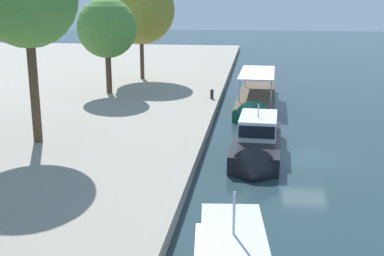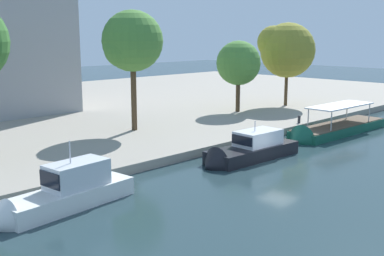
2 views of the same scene
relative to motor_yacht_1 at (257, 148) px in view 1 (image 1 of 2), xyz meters
name	(u,v)px [view 1 (image 1 of 2)]	position (x,y,z in m)	size (l,w,h in m)	color
ground_plane	(306,158)	(0.11, -2.89, -0.54)	(220.00, 220.00, 0.00)	#23383D
motor_yacht_1	(257,148)	(0.00, 0.00, 0.00)	(9.46, 3.11, 4.01)	black
tour_boat_2	(256,103)	(13.44, 0.11, -0.17)	(14.42, 3.55, 3.99)	#14513D
mooring_bollard_0	(212,94)	(13.21, 3.82, 0.59)	(0.31, 0.31, 0.81)	#2D2D33
tree_2	(139,9)	(22.77, 12.17, 7.30)	(6.88, 6.88, 10.45)	#4C3823
tree_3	(107,28)	(14.55, 13.11, 5.86)	(5.15, 5.15, 8.27)	#4C3823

